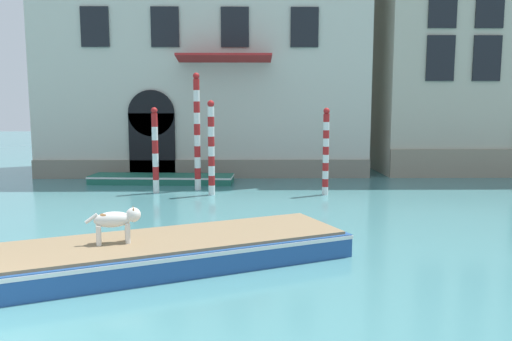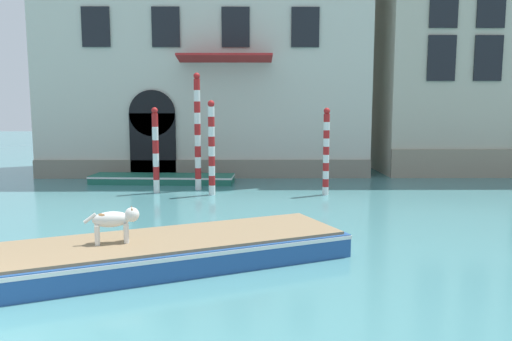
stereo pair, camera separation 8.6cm
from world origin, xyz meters
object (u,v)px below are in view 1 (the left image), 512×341
at_px(mooring_pole_0, 326,151).
at_px(mooring_pole_1, 155,150).
at_px(boat_foreground, 153,252).
at_px(mooring_pole_3, 211,148).
at_px(boat_moored_near_palazzo, 162,179).
at_px(mooring_pole_2, 197,131).
at_px(dog_on_deck, 117,220).

bearing_deg(mooring_pole_0, mooring_pole_1, 175.42).
bearing_deg(boat_foreground, mooring_pole_3, 62.95).
xyz_separation_m(boat_moored_near_palazzo, mooring_pole_3, (2.39, -2.93, 1.61)).
distance_m(boat_moored_near_palazzo, mooring_pole_0, 7.48).
height_order(boat_foreground, mooring_pole_0, mooring_pole_0).
distance_m(boat_moored_near_palazzo, mooring_pole_2, 3.26).
xyz_separation_m(mooring_pole_1, mooring_pole_3, (2.20, -0.49, 0.13)).
bearing_deg(mooring_pole_0, mooring_pole_3, 179.52).
distance_m(dog_on_deck, mooring_pole_3, 8.83).
bearing_deg(boat_moored_near_palazzo, mooring_pole_3, -47.10).
bearing_deg(dog_on_deck, mooring_pole_1, 79.41).
bearing_deg(mooring_pole_3, mooring_pole_1, 167.55).
bearing_deg(mooring_pole_2, mooring_pole_0, -14.02).
height_order(boat_foreground, boat_moored_near_palazzo, boat_foreground).
height_order(boat_foreground, mooring_pole_2, mooring_pole_2).
relative_size(boat_moored_near_palazzo, mooring_pole_3, 1.76).
relative_size(dog_on_deck, mooring_pole_2, 0.23).
xyz_separation_m(dog_on_deck, mooring_pole_2, (0.65, 9.91, 1.29)).
xyz_separation_m(dog_on_deck, boat_moored_near_palazzo, (-1.09, 11.63, -0.87)).
relative_size(mooring_pole_1, mooring_pole_3, 0.93).
relative_size(boat_moored_near_palazzo, mooring_pole_1, 1.90).
relative_size(mooring_pole_1, mooring_pole_2, 0.71).
distance_m(boat_foreground, boat_moored_near_palazzo, 11.55).
height_order(dog_on_deck, mooring_pole_0, mooring_pole_0).
height_order(dog_on_deck, mooring_pole_1, mooring_pole_1).
xyz_separation_m(boat_moored_near_palazzo, mooring_pole_1, (0.19, -2.44, 1.48)).
bearing_deg(boat_foreground, mooring_pole_2, 67.30).
bearing_deg(boat_moored_near_palazzo, mooring_pole_2, -41.01).
xyz_separation_m(boat_foreground, mooring_pole_1, (-1.58, 8.97, 1.37)).
relative_size(boat_foreground, mooring_pole_2, 1.87).
bearing_deg(boat_foreground, mooring_pole_0, 36.79).
distance_m(dog_on_deck, mooring_pole_1, 9.25).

